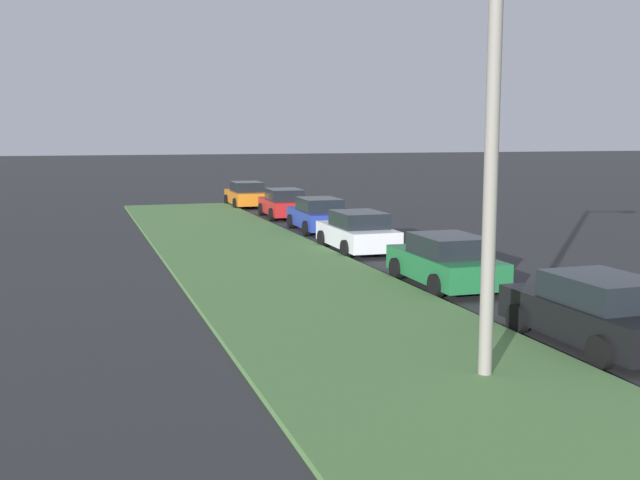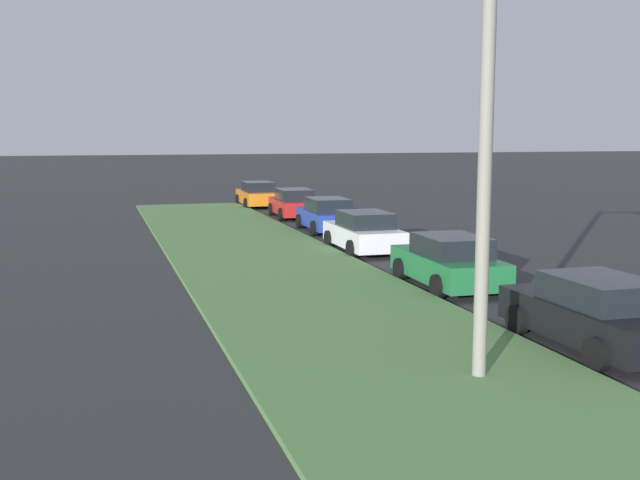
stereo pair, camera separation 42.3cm
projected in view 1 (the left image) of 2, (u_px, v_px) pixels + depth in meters
The scene contains 8 objects.
grass_median at pixel (354, 326), 16.91m from camera, with size 60.00×6.00×0.12m, color #517F42.
parked_car_black at pixel (597, 312), 15.41m from camera, with size 4.32×2.05×1.47m.
parked_car_green at pixel (445, 261), 21.46m from camera, with size 4.33×2.08×1.47m.
parked_car_white at pixel (357, 232), 27.82m from camera, with size 4.31×2.05×1.47m.
parked_car_blue at pixel (319, 215), 33.53m from camera, with size 4.35×2.12×1.47m.
parked_car_red at pixel (284, 204), 38.96m from camera, with size 4.37×2.15×1.47m.
parked_car_orange at pixel (246, 195), 44.65m from camera, with size 4.32×2.06×1.47m.
streetlight at pixel (513, 126), 12.84m from camera, with size 0.74×2.86×7.50m.
Camera 1 is at (-5.48, 13.05, 4.26)m, focal length 43.24 mm.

